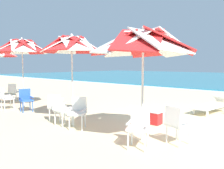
% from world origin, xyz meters
% --- Properties ---
extents(ground_plane, '(80.00, 80.00, 0.00)m').
position_xyz_m(ground_plane, '(0.00, 0.00, 0.00)').
color(ground_plane, beige).
extents(beach_umbrella_0, '(2.43, 2.43, 2.65)m').
position_xyz_m(beach_umbrella_0, '(-0.34, -2.17, 2.26)').
color(beach_umbrella_0, silver).
rests_on(beach_umbrella_0, ground).
extents(plastic_chair_0, '(0.54, 0.56, 0.87)m').
position_xyz_m(plastic_chair_0, '(0.38, -1.88, 0.50)').
color(plastic_chair_0, white).
rests_on(plastic_chair_0, ground).
extents(plastic_chair_1, '(0.57, 0.59, 0.87)m').
position_xyz_m(plastic_chair_1, '(-0.17, -2.56, 0.50)').
color(plastic_chair_1, white).
rests_on(plastic_chair_1, ground).
extents(beach_umbrella_1, '(2.00, 2.00, 2.75)m').
position_xyz_m(beach_umbrella_1, '(-3.04, -2.03, 2.37)').
color(beach_umbrella_1, silver).
rests_on(beach_umbrella_1, ground).
extents(plastic_chair_2, '(0.44, 0.47, 0.87)m').
position_xyz_m(plastic_chair_2, '(-2.80, -2.64, 0.50)').
color(plastic_chair_2, white).
rests_on(plastic_chair_2, ground).
extents(plastic_chair_3, '(0.59, 0.61, 0.87)m').
position_xyz_m(plastic_chair_3, '(-3.32, -2.45, 0.50)').
color(plastic_chair_3, white).
rests_on(plastic_chair_3, ground).
extents(plastic_chair_4, '(0.61, 0.63, 0.87)m').
position_xyz_m(plastic_chair_4, '(-2.25, -2.48, 0.50)').
color(plastic_chair_4, white).
rests_on(plastic_chair_4, ground).
extents(beach_umbrella_2, '(2.21, 2.21, 2.90)m').
position_xyz_m(beach_umbrella_2, '(-6.29, -1.99, 2.50)').
color(beach_umbrella_2, silver).
rests_on(beach_umbrella_2, ground).
extents(plastic_chair_5, '(0.48, 0.50, 0.87)m').
position_xyz_m(plastic_chair_5, '(-6.38, -2.69, 0.50)').
color(plastic_chair_5, white).
rests_on(plastic_chair_5, ground).
extents(plastic_chair_6, '(0.55, 0.53, 0.87)m').
position_xyz_m(plastic_chair_6, '(-5.45, -2.34, 0.50)').
color(plastic_chair_6, blue).
rests_on(plastic_chair_6, ground).
extents(plastic_chair_8, '(0.62, 0.63, 0.87)m').
position_xyz_m(plastic_chair_8, '(-8.25, -1.49, 0.50)').
color(plastic_chair_8, white).
rests_on(plastic_chair_8, ground).
extents(sun_lounger_1, '(1.00, 2.22, 0.62)m').
position_xyz_m(sun_lounger_1, '(0.00, 2.17, 0.28)').
color(sun_lounger_1, white).
rests_on(sun_lounger_1, ground).
extents(cooler_box, '(0.50, 0.34, 0.40)m').
position_xyz_m(cooler_box, '(-0.88, -0.70, 0.20)').
color(cooler_box, red).
rests_on(cooler_box, ground).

